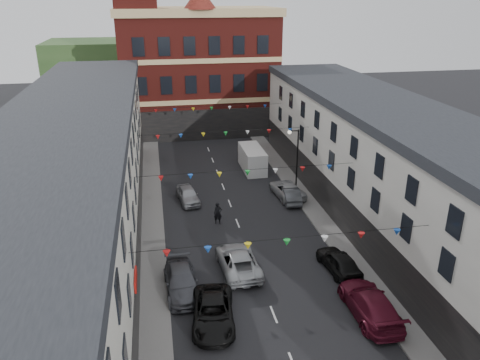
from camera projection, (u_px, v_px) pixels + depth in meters
ground at (259, 277)px, 31.26m from camera, size 160.00×160.00×0.00m
pavement_left at (154, 270)px, 31.89m from camera, size 1.80×64.00×0.15m
pavement_right at (345, 251)px, 34.22m from camera, size 1.80×64.00×0.15m
terrace_left at (66, 212)px, 28.19m from camera, size 8.40×56.00×10.70m
terrace_right at (423, 192)px, 32.37m from camera, size 8.40×56.00×9.70m
civic_building at (198, 69)px, 62.88m from camera, size 20.60×13.30×18.50m
clock_tower at (137, 18)px, 56.40m from camera, size 5.60×5.60×30.00m
distant_hill at (164, 68)px, 85.33m from camera, size 40.00×14.00×10.00m
street_lamp at (295, 151)px, 43.70m from camera, size 1.10×0.36×6.00m
car_left_c at (213, 312)px, 26.67m from camera, size 2.92×5.35×1.42m
car_left_d at (181, 281)px, 29.53m from camera, size 2.25×5.10×1.45m
car_left_e at (188, 195)px, 42.27m from camera, size 2.21×4.31×1.40m
car_right_c at (370, 304)px, 27.24m from camera, size 2.33×5.64×1.63m
car_right_d at (339, 261)px, 31.69m from camera, size 2.19×4.47×1.47m
car_right_e at (290, 194)px, 42.43m from camera, size 1.76×4.16×1.34m
car_right_f at (287, 189)px, 43.52m from camera, size 2.78×5.12×1.36m
moving_car at (238, 261)px, 31.75m from camera, size 2.69×5.48×1.50m
white_van at (252, 159)px, 49.90m from camera, size 2.13×5.45×2.40m
pedestrian at (218, 213)px, 38.18m from camera, size 0.70×0.47×1.87m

